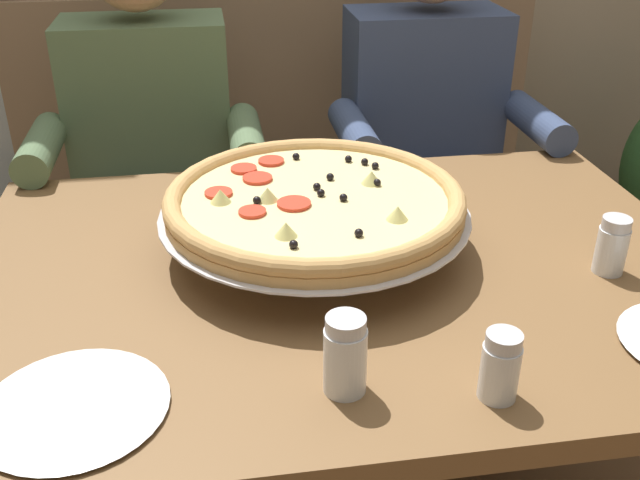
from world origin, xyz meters
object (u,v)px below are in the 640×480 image
Objects in this scene: booth_bench at (286,213)px; diner_left at (151,156)px; dining_table at (342,307)px; diner_right at (431,140)px; pizza at (314,202)px; shaker_parmesan at (345,360)px; shaker_oregano at (611,249)px; shaker_pepper_flakes at (500,370)px; plate_near_left at (73,403)px.

diner_left is at bearing -143.39° from booth_bench.
diner_left reaches higher than dining_table.
dining_table is 1.01× the size of diner_left.
pizza is at bearing -123.74° from diner_right.
shaker_parmesan reaches higher than shaker_oregano.
diner_right is at bearing 77.82° from shaker_pepper_flakes.
booth_bench is 0.54m from diner_right.
diner_right is (0.36, -0.27, 0.31)m from booth_bench.
dining_table is 11.44× the size of shaker_parmesan.
dining_table is 0.52m from plate_near_left.
booth_bench is 1.36m from shaker_pepper_flakes.
pizza is at bearing -92.63° from booth_bench.
diner_left is at bearing 106.96° from shaker_parmesan.
shaker_pepper_flakes is (-0.30, -0.28, -0.00)m from shaker_oregano.
plate_near_left is (-0.37, -0.38, -0.08)m from pizza.
shaker_pepper_flakes is at bearing -12.83° from shaker_parmesan.
pizza is 5.54× the size of shaker_pepper_flakes.
diner_right is 12.70× the size of shaker_oregano.
pizza reaches higher than shaker_parmesan.
pizza is 4.80× the size of shaker_parmesan.
booth_bench is 0.97m from pizza.
plate_near_left is (-0.41, -0.31, 0.10)m from dining_table.
diner_right reaches higher than shaker_pepper_flakes.
plate_near_left is (-0.85, -0.22, -0.03)m from shaker_oregano.
diner_left is 1.03m from shaker_parmesan.
dining_table is 0.35m from shaker_parmesan.
shaker_pepper_flakes is at bearing -6.06° from plate_near_left.
dining_table is 0.47m from shaker_oregano.
booth_bench is at bearing 143.39° from diner_right.
booth_bench is 2.94× the size of pizza.
diner_right is 1.24m from plate_near_left.
booth_bench is at bearing 71.83° from plate_near_left.
diner_right is at bearing 67.10° from shaker_parmesan.
diner_left is (-0.36, 0.66, 0.05)m from dining_table.
dining_table is at bearing 37.27° from plate_near_left.
plate_near_left is (-0.05, -0.97, 0.05)m from diner_left.
plate_near_left is (-0.76, -0.97, 0.05)m from diner_right.
diner_left is 2.35× the size of pizza.
shaker_oregano reaches higher than dining_table.
pizza is at bearing 45.73° from plate_near_left.
shaker_oregano is at bearing -11.54° from dining_table.
shaker_parmesan is 0.55m from shaker_oregano.
diner_right reaches higher than plate_near_left.
diner_right reaches higher than dining_table.
diner_left is (-0.36, -0.27, 0.31)m from booth_bench.
diner_left is 1.14m from shaker_pepper_flakes.
pizza is at bearing 120.51° from dining_table.
shaker_parmesan is at bearing -92.68° from pizza.
diner_left reaches higher than plate_near_left.
shaker_pepper_flakes is at bearing -67.96° from pizza.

